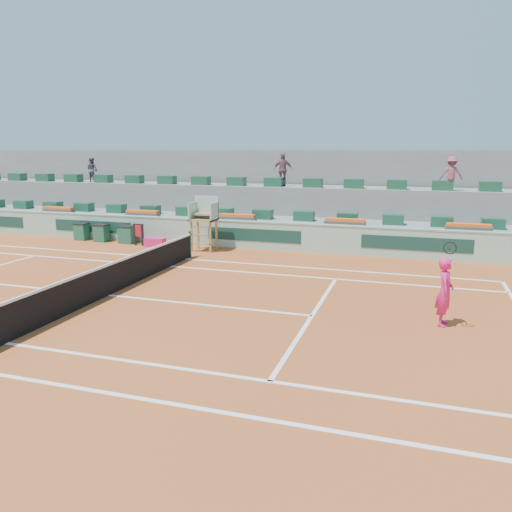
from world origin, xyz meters
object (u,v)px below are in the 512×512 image
object	(u,v)px
player_bag	(155,242)
drink_cooler_a	(127,234)
umpire_chair	(204,216)
tennis_player	(445,292)

from	to	relation	value
player_bag	drink_cooler_a	world-z (taller)	drink_cooler_a
umpire_chair	tennis_player	bearing A→B (deg)	-36.39
umpire_chair	drink_cooler_a	distance (m)	4.42
drink_cooler_a	player_bag	bearing A→B (deg)	-15.22
player_bag	drink_cooler_a	size ratio (longest dim) A/B	1.13
umpire_chair	player_bag	bearing A→B (deg)	-179.38
player_bag	tennis_player	bearing A→B (deg)	-30.27
drink_cooler_a	tennis_player	bearing A→B (deg)	-28.58
umpire_chair	tennis_player	size ratio (longest dim) A/B	1.05
drink_cooler_a	umpire_chair	bearing A→B (deg)	-6.00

